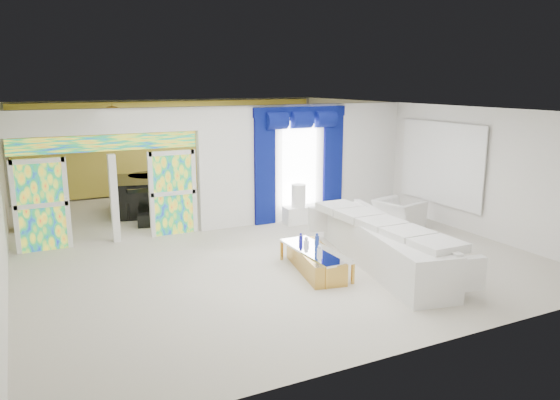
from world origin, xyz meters
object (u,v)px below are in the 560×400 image
console_table (309,214)px  grand_piano (142,196)px  coffee_table (315,261)px  armchair (399,214)px  white_sofa (382,246)px

console_table → grand_piano: 4.70m
coffee_table → grand_piano: 6.54m
coffee_table → console_table: 3.65m
armchair → coffee_table: bearing=105.6°
console_table → grand_piano: size_ratio=0.71×
console_table → grand_piano: bearing=140.1°
coffee_table → grand_piano: (-1.92, 6.25, 0.27)m
coffee_table → armchair: bearing=27.6°
grand_piano → coffee_table: bearing=-60.5°
armchair → grand_piano: 6.97m
white_sofa → coffee_table: bearing=179.0°
white_sofa → grand_piano: grand_piano is taller
console_table → armchair: bearing=-38.7°
console_table → armchair: 2.28m
console_table → grand_piano: grand_piano is taller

